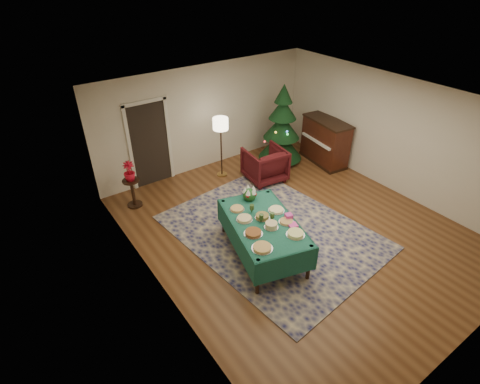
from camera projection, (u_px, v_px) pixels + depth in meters
room_shell at (300, 173)px, 7.19m from camera, size 7.00×7.00×7.00m
doorway at (150, 143)px, 8.93m from camera, size 1.08×0.04×2.16m
rug at (271, 232)px, 7.81m from camera, size 3.63×4.52×0.02m
buffet_table at (263, 228)px, 6.93m from camera, size 1.64×2.22×0.77m
platter_0 at (262, 248)px, 6.21m from camera, size 0.36×0.36×0.05m
platter_1 at (295, 234)px, 6.50m from camera, size 0.33×0.33×0.06m
platter_2 at (253, 233)px, 6.53m from camera, size 0.34×0.34×0.05m
platter_3 at (271, 225)px, 6.67m from camera, size 0.26×0.26×0.11m
platter_4 at (286, 221)px, 6.81m from camera, size 0.28×0.28×0.04m
platter_5 at (244, 219)px, 6.87m from camera, size 0.31×0.31×0.05m
platter_6 at (262, 216)px, 6.91m from camera, size 0.29×0.29×0.07m
platter_7 at (276, 210)px, 7.12m from camera, size 0.32×0.32×0.04m
platter_8 at (237, 209)px, 7.15m from camera, size 0.29×0.29×0.04m
goblet_0 at (252, 209)px, 7.02m from camera, size 0.08×0.08×0.18m
goblet_1 at (272, 217)px, 6.80m from camera, size 0.08×0.08×0.18m
goblet_2 at (261, 218)px, 6.77m from camera, size 0.08×0.08×0.18m
napkin_stack at (293, 225)px, 6.71m from camera, size 0.19×0.19×0.04m
gift_box at (289, 216)px, 6.89m from camera, size 0.15×0.15×0.10m
centerpiece at (250, 194)px, 7.39m from camera, size 0.28×0.28×0.32m
armchair at (265, 163)px, 9.38m from camera, size 1.02×0.97×0.95m
floor_lamp at (221, 127)px, 9.11m from camera, size 0.38×0.38×1.57m
side_table at (133, 193)px, 8.47m from camera, size 0.38×0.38×0.67m
potted_plant at (130, 175)px, 8.21m from camera, size 0.25×0.45×0.25m
christmas_tree at (282, 128)px, 9.99m from camera, size 1.31×1.31×2.16m
piano at (325, 142)px, 10.14m from camera, size 0.84×1.48×1.22m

